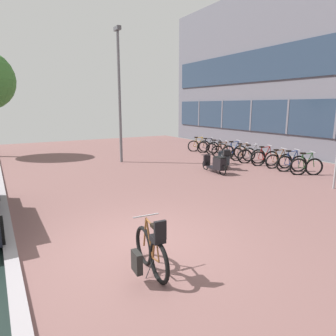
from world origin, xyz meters
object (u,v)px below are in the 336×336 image
object	(u,v)px
scooter_near	(224,159)
bicycle_rack_10	(199,146)
bicycle_rack_03	(265,158)
bicycle_rack_07	(223,151)
lamp_post	(119,90)
bicycle_rack_08	(217,149)
bicycle_rack_00	(306,166)
bicycle_rack_04	(251,156)
bicycle_rack_01	(291,163)
bicycle_rack_06	(234,152)
scooter_mid	(216,164)
bicycle_foreground	(150,252)
bicycle_rack_09	(208,147)
bicycle_rack_02	(279,161)
bicycle_rack_05	(243,154)

from	to	relation	value
scooter_near	bicycle_rack_10	bearing A→B (deg)	66.96
bicycle_rack_03	bicycle_rack_07	bearing A→B (deg)	90.69
bicycle_rack_03	lamp_post	size ratio (longest dim) A/B	0.21
lamp_post	bicycle_rack_07	bearing A→B (deg)	-13.39
bicycle_rack_03	bicycle_rack_08	distance (m)	3.79
bicycle_rack_00	bicycle_rack_07	xyz separation A→B (m)	(0.03, 5.30, -0.03)
bicycle_rack_00	bicycle_rack_04	world-z (taller)	bicycle_rack_04
bicycle_rack_01	bicycle_rack_10	bearing A→B (deg)	90.22
bicycle_rack_06	bicycle_rack_10	distance (m)	3.04
bicycle_rack_04	lamp_post	size ratio (longest dim) A/B	0.19
bicycle_rack_10	scooter_mid	bearing A→B (deg)	-119.01
bicycle_rack_04	bicycle_foreground	bearing A→B (deg)	-143.85
bicycle_rack_03	bicycle_rack_10	distance (m)	5.30
bicycle_rack_03	bicycle_rack_04	bearing A→B (deg)	98.53
bicycle_rack_09	bicycle_rack_06	bearing A→B (deg)	-89.41
bicycle_rack_04	scooter_mid	distance (m)	3.09
bicycle_rack_06	scooter_mid	bearing A→B (deg)	-142.72
bicycle_rack_07	scooter_mid	distance (m)	4.40
bicycle_rack_01	bicycle_rack_02	size ratio (longest dim) A/B	0.99
bicycle_rack_03	bicycle_rack_05	size ratio (longest dim) A/B	1.10
bicycle_rack_05	lamp_post	world-z (taller)	lamp_post
bicycle_rack_10	scooter_near	distance (m)	5.24
lamp_post	bicycle_rack_00	bearing A→B (deg)	-50.24
bicycle_rack_09	scooter_mid	world-z (taller)	bicycle_rack_09
bicycle_rack_07	bicycle_foreground	bearing A→B (deg)	-135.68
bicycle_rack_03	bicycle_rack_05	xyz separation A→B (m)	(0.03, 1.52, -0.01)
bicycle_rack_00	bicycle_rack_06	size ratio (longest dim) A/B	0.88
bicycle_rack_03	scooter_mid	world-z (taller)	bicycle_rack_03
scooter_mid	lamp_post	xyz separation A→B (m)	(-2.51, 4.50, 3.16)
bicycle_rack_03	bicycle_rack_05	world-z (taller)	bicycle_rack_03
bicycle_rack_10	bicycle_rack_08	bearing A→B (deg)	-82.95
bicycle_foreground	bicycle_rack_08	world-z (taller)	bicycle_foreground
scooter_near	bicycle_rack_03	bearing A→B (deg)	-12.88
bicycle_rack_05	lamp_post	bearing A→B (deg)	153.19
bicycle_rack_00	lamp_post	bearing A→B (deg)	129.76
bicycle_rack_04	bicycle_rack_05	xyz separation A→B (m)	(0.15, 0.76, -0.01)
bicycle_rack_00	bicycle_rack_08	xyz separation A→B (m)	(0.21, 6.06, -0.02)
bicycle_rack_01	scooter_mid	distance (m)	3.34
bicycle_rack_01	bicycle_rack_06	distance (m)	3.79
bicycle_foreground	bicycle_rack_10	xyz separation A→B (m)	(9.00, 11.07, -0.04)
bicycle_rack_09	scooter_mid	size ratio (longest dim) A/B	0.66
bicycle_rack_01	scooter_near	xyz separation A→B (m)	(-2.08, 1.99, 0.07)
scooter_near	bicycle_foreground	bearing A→B (deg)	-138.07
bicycle_foreground	bicycle_rack_04	distance (m)	11.06
bicycle_rack_09	lamp_post	world-z (taller)	lamp_post
bicycle_rack_09	scooter_near	size ratio (longest dim) A/B	0.78
bicycle_rack_07	bicycle_rack_10	xyz separation A→B (m)	(-0.00, 2.27, 0.02)
scooter_near	bicycle_rack_06	bearing A→B (deg)	39.03
bicycle_rack_04	bicycle_rack_07	xyz separation A→B (m)	(0.08, 2.27, -0.03)
bicycle_rack_01	bicycle_rack_02	world-z (taller)	bicycle_rack_01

